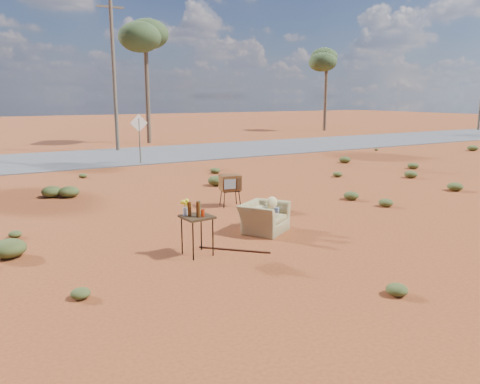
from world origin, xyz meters
TOP-DOWN VIEW (x-y plane):
  - ground at (0.00, 0.00)m, footprint 140.00×140.00m
  - highway at (0.00, 15.00)m, footprint 140.00×7.00m
  - armchair at (0.58, 0.34)m, footprint 1.28×1.24m
  - tv_unit at (1.06, 2.83)m, footprint 0.61×0.53m
  - side_table at (-1.44, -0.36)m, footprint 0.58×0.58m
  - rusty_bar at (-0.68, -0.53)m, footprint 1.06×1.02m
  - road_sign at (1.50, 12.00)m, footprint 0.78×0.06m
  - eucalyptus_center at (5.00, 21.00)m, footprint 3.20×3.20m
  - eucalyptus_right at (22.00, 24.00)m, footprint 3.20×3.20m
  - utility_pole_center at (2.00, 17.50)m, footprint 1.40×0.20m
  - scrub_patch at (-0.82, 4.41)m, footprint 17.49×8.07m

SIDE VIEW (x-z plane):
  - ground at x=0.00m, z-range 0.00..0.00m
  - rusty_bar at x=-0.68m, z-range 0.00..0.04m
  - highway at x=0.00m, z-range 0.00..0.04m
  - scrub_patch at x=-0.82m, z-range -0.03..0.30m
  - armchair at x=0.58m, z-range -0.03..0.84m
  - tv_unit at x=1.06m, z-range 0.21..1.07m
  - side_table at x=-1.44m, z-range 0.26..1.32m
  - road_sign at x=1.50m, z-range 0.41..2.60m
  - utility_pole_center at x=2.00m, z-range 0.15..8.15m
  - eucalyptus_right at x=22.00m, z-range 2.39..9.49m
  - eucalyptus_center at x=5.00m, z-range 2.63..10.23m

